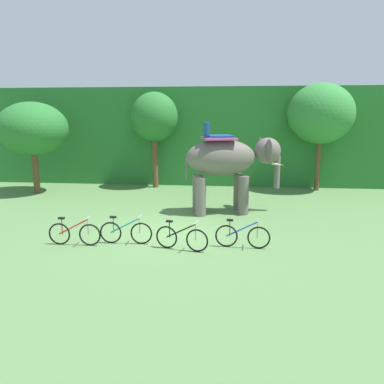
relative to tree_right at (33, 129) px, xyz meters
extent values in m
plane|color=#567F47|center=(8.06, -6.45, -3.38)|extent=(80.00, 80.00, 0.00)
cube|color=#28702D|center=(8.06, 6.09, -0.56)|extent=(36.00, 6.00, 5.65)
cylinder|color=brown|center=(0.00, 0.00, -2.29)|extent=(0.32, 0.32, 2.18)
ellipsoid|color=#28702D|center=(0.00, 0.00, 0.02)|extent=(3.59, 3.59, 2.70)
cylinder|color=brown|center=(5.92, 2.40, -2.00)|extent=(0.32, 0.32, 2.78)
ellipsoid|color=#28702D|center=(5.92, 2.40, 0.61)|extent=(2.61, 2.61, 2.70)
cylinder|color=brown|center=(14.92, 2.40, -2.03)|extent=(0.27, 0.27, 2.72)
ellipsoid|color=#338438|center=(14.92, 2.40, 0.77)|extent=(3.51, 3.51, 3.20)
ellipsoid|color=#665E56|center=(9.81, -3.28, -1.03)|extent=(3.15, 2.07, 1.50)
cylinder|color=#665E56|center=(10.59, -2.69, -2.58)|extent=(0.44, 0.44, 1.60)
cylinder|color=#665E56|center=(10.78, -3.43, -2.58)|extent=(0.44, 0.44, 1.60)
cylinder|color=#665E56|center=(8.85, -3.13, -2.58)|extent=(0.44, 0.44, 1.60)
cylinder|color=#665E56|center=(9.04, -3.88, -2.58)|extent=(0.44, 0.44, 1.60)
ellipsoid|color=#665E56|center=(11.75, -2.79, -0.78)|extent=(1.31, 1.24, 1.10)
ellipsoid|color=#665E56|center=(11.46, -2.23, -0.73)|extent=(0.36, 0.85, 0.96)
ellipsoid|color=#665E56|center=(11.76, -3.43, -0.73)|extent=(0.36, 0.85, 0.96)
cylinder|color=#665E56|center=(12.19, -2.68, -1.68)|extent=(0.26, 0.26, 1.40)
cone|color=beige|center=(12.09, -2.48, -1.33)|extent=(0.57, 0.25, 0.21)
cone|color=beige|center=(12.19, -2.91, -1.33)|extent=(0.57, 0.25, 0.21)
cube|color=#BF4C8C|center=(9.72, -3.31, -0.25)|extent=(1.59, 1.61, 0.08)
cube|color=#1E4799|center=(9.72, -3.31, -0.16)|extent=(1.29, 1.14, 0.10)
cube|color=#1E4799|center=(9.23, -3.43, 0.12)|extent=(0.32, 0.90, 0.56)
cylinder|color=#665E56|center=(8.44, -3.63, -1.48)|extent=(0.08, 0.08, 0.90)
torus|color=black|center=(4.87, -8.00, -3.03)|extent=(0.71, 0.05, 0.71)
torus|color=black|center=(5.87, -8.00, -3.03)|extent=(0.71, 0.05, 0.71)
cylinder|color=red|center=(5.35, -8.00, -2.78)|extent=(0.97, 0.05, 0.54)
cylinder|color=red|center=(4.97, -8.00, -2.77)|extent=(0.03, 0.03, 0.52)
cube|color=black|center=(4.97, -8.00, -2.51)|extent=(0.20, 0.10, 0.06)
cylinder|color=#9E9EA3|center=(5.82, -8.00, -2.75)|extent=(0.03, 0.03, 0.55)
cylinder|color=#9E9EA3|center=(5.82, -8.00, -2.48)|extent=(0.03, 0.52, 0.03)
torus|color=black|center=(6.45, -7.70, -3.03)|extent=(0.71, 0.06, 0.71)
torus|color=black|center=(7.45, -7.68, -3.03)|extent=(0.71, 0.06, 0.71)
cylinder|color=teal|center=(6.93, -7.69, -2.78)|extent=(0.97, 0.06, 0.54)
cylinder|color=teal|center=(6.55, -7.69, -2.77)|extent=(0.03, 0.03, 0.52)
cube|color=black|center=(6.55, -7.69, -2.51)|extent=(0.20, 0.10, 0.06)
cylinder|color=#9E9EA3|center=(7.40, -7.68, -2.75)|extent=(0.03, 0.03, 0.55)
cylinder|color=#9E9EA3|center=(7.40, -7.68, -2.48)|extent=(0.04, 0.52, 0.03)
torus|color=black|center=(8.32, -7.97, -3.03)|extent=(0.70, 0.22, 0.71)
torus|color=black|center=(9.29, -8.21, -3.03)|extent=(0.70, 0.22, 0.71)
cylinder|color=black|center=(8.78, -8.09, -2.78)|extent=(0.95, 0.27, 0.54)
cylinder|color=black|center=(8.42, -8.00, -2.77)|extent=(0.03, 0.03, 0.52)
cube|color=black|center=(8.42, -8.00, -2.51)|extent=(0.22, 0.14, 0.06)
cylinder|color=#9E9EA3|center=(9.25, -8.20, -2.75)|extent=(0.03, 0.03, 0.55)
cylinder|color=#9E9EA3|center=(9.25, -8.20, -2.48)|extent=(0.15, 0.51, 0.03)
torus|color=black|center=(10.17, -7.66, -3.03)|extent=(0.71, 0.10, 0.71)
torus|color=black|center=(11.16, -7.74, -3.03)|extent=(0.71, 0.10, 0.71)
cylinder|color=blue|center=(10.64, -7.70, -2.78)|extent=(0.97, 0.12, 0.54)
cylinder|color=blue|center=(10.27, -7.67, -2.77)|extent=(0.03, 0.03, 0.52)
cube|color=black|center=(10.27, -7.67, -2.51)|extent=(0.21, 0.11, 0.06)
cylinder|color=#9E9EA3|center=(11.11, -7.73, -2.75)|extent=(0.03, 0.03, 0.55)
cylinder|color=#9E9EA3|center=(11.11, -7.73, -2.48)|extent=(0.07, 0.52, 0.03)
camera|label=1|loc=(10.33, -19.48, 0.68)|focal=36.71mm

